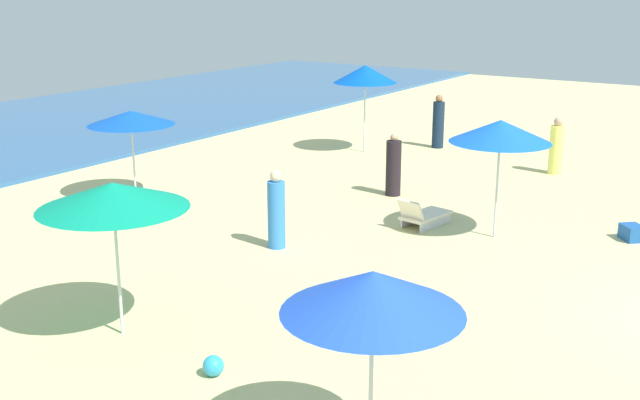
{
  "coord_description": "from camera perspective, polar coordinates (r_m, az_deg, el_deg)",
  "views": [
    {
      "loc": [
        -13.4,
        -0.89,
        5.36
      ],
      "look_at": [
        0.09,
        8.0,
        0.85
      ],
      "focal_mm": 44.72,
      "sensor_mm": 36.0,
      "label": 1
    }
  ],
  "objects": [
    {
      "name": "beachgoer_3",
      "position": [
        20.31,
        5.28,
        2.36
      ],
      "size": [
        0.51,
        0.51,
        1.6
      ],
      "rotation": [
        0.0,
        0.0,
        2.73
      ],
      "color": "black",
      "rests_on": "ground_plane"
    },
    {
      "name": "beachgoer_1",
      "position": [
        23.47,
        16.56,
        3.6
      ],
      "size": [
        0.56,
        0.56,
        1.62
      ],
      "rotation": [
        0.0,
        0.0,
        5.49
      ],
      "color": "#F9F973",
      "rests_on": "ground_plane"
    },
    {
      "name": "umbrella_4",
      "position": [
        20.21,
        -13.38,
        5.74
      ],
      "size": [
        2.14,
        2.14,
        2.23
      ],
      "color": "silver",
      "rests_on": "ground_plane"
    },
    {
      "name": "cooler_box_1",
      "position": [
        18.13,
        21.44,
        -2.19
      ],
      "size": [
        0.62,
        0.62,
        0.33
      ],
      "primitive_type": "cube",
      "rotation": [
        0.0,
        0.0,
        0.77
      ],
      "color": "#1B53A3",
      "rests_on": "ground_plane"
    },
    {
      "name": "lounge_chair_2_0",
      "position": [
        17.93,
        7.39,
        -1.11
      ],
      "size": [
        1.42,
        0.83,
        0.71
      ],
      "rotation": [
        0.0,
        0.0,
        1.39
      ],
      "color": "silver",
      "rests_on": "ground_plane"
    },
    {
      "name": "umbrella_1",
      "position": [
        25.16,
        3.25,
        8.98
      ],
      "size": [
        2.0,
        2.0,
        2.75
      ],
      "color": "silver",
      "rests_on": "ground_plane"
    },
    {
      "name": "umbrella_5",
      "position": [
        12.25,
        -14.61,
        0.3
      ],
      "size": [
        2.28,
        2.28,
        2.44
      ],
      "color": "silver",
      "rests_on": "ground_plane"
    },
    {
      "name": "beachgoer_2",
      "position": [
        16.27,
        -3.14,
        -0.86
      ],
      "size": [
        0.46,
        0.46,
        1.63
      ],
      "rotation": [
        0.0,
        0.0,
        3.47
      ],
      "color": "#337DD7",
      "rests_on": "ground_plane"
    },
    {
      "name": "umbrella_0",
      "position": [
        8.58,
        3.79,
        -6.61
      ],
      "size": [
        2.02,
        2.02,
        2.37
      ],
      "color": "silver",
      "rests_on": "ground_plane"
    },
    {
      "name": "umbrella_2",
      "position": [
        16.97,
        12.78,
        4.82
      ],
      "size": [
        2.12,
        2.12,
        2.54
      ],
      "color": "silver",
      "rests_on": "ground_plane"
    },
    {
      "name": "beach_ball_2",
      "position": [
        11.44,
        -7.64,
        -11.67
      ],
      "size": [
        0.3,
        0.3,
        0.3
      ],
      "primitive_type": "sphere",
      "color": "#2EA4D5",
      "rests_on": "ground_plane"
    },
    {
      "name": "beachgoer_0",
      "position": [
        26.31,
        8.46,
        5.46
      ],
      "size": [
        0.48,
        0.48,
        1.74
      ],
      "rotation": [
        0.0,
        0.0,
        1.23
      ],
      "color": "#16283F",
      "rests_on": "ground_plane"
    }
  ]
}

